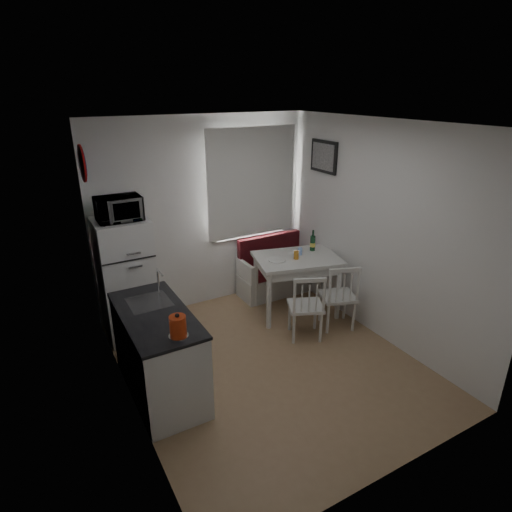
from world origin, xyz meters
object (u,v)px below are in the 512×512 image
(chair_left, at_px, (310,300))
(wine_bottle, at_px, (313,240))
(bench, at_px, (278,274))
(kettle, at_px, (178,326))
(fridge, at_px, (126,279))
(chair_right, at_px, (343,290))
(microwave, at_px, (119,209))
(kitchen_counter, at_px, (159,352))
(dining_table, at_px, (297,263))

(chair_left, relative_size, wine_bottle, 1.83)
(bench, distance_m, kettle, 2.99)
(fridge, bearing_deg, kettle, -89.03)
(chair_right, relative_size, microwave, 1.07)
(kitchen_counter, height_order, chair_left, kitchen_counter)
(chair_left, bearing_deg, kitchen_counter, -154.79)
(kitchen_counter, relative_size, kettle, 5.72)
(kitchen_counter, bearing_deg, dining_table, 17.97)
(chair_right, xyz_separation_m, kettle, (-2.33, -0.56, 0.47))
(kitchen_counter, bearing_deg, chair_left, 0.94)
(microwave, distance_m, kettle, 1.84)
(wine_bottle, bearing_deg, dining_table, -162.73)
(chair_left, xyz_separation_m, chair_right, (0.50, -0.00, 0.01))
(kitchen_counter, xyz_separation_m, dining_table, (2.13, 0.69, 0.27))
(dining_table, relative_size, wine_bottle, 4.26)
(kitchen_counter, xyz_separation_m, microwave, (0.02, 1.19, 1.18))
(bench, height_order, wine_bottle, wine_bottle)
(dining_table, bearing_deg, kitchen_counter, -147.77)
(chair_left, xyz_separation_m, wine_bottle, (0.57, 0.76, 0.42))
(chair_right, bearing_deg, fridge, 172.49)
(wine_bottle, bearing_deg, microwave, 170.56)
(chair_left, relative_size, kettle, 2.31)
(kettle, bearing_deg, bench, 40.56)
(kettle, bearing_deg, chair_left, 17.22)
(wine_bottle, bearing_deg, chair_right, -95.38)
(kitchen_counter, bearing_deg, chair_right, 0.69)
(kitchen_counter, relative_size, microwave, 2.67)
(chair_left, bearing_deg, microwave, 172.22)
(chair_left, bearing_deg, bench, 98.32)
(bench, xyz_separation_m, kettle, (-2.21, -1.89, 0.73))
(dining_table, bearing_deg, microwave, -179.18)
(chair_right, height_order, microwave, microwave)
(fridge, distance_m, kettle, 1.80)
(kitchen_counter, xyz_separation_m, chair_right, (2.38, 0.03, 0.09))
(bench, height_order, chair_right, chair_right)
(fridge, bearing_deg, chair_left, -33.14)
(microwave, bearing_deg, fridge, 90.00)
(chair_left, bearing_deg, wine_bottle, 77.29)
(bench, bearing_deg, microwave, -175.95)
(chair_left, distance_m, wine_bottle, 1.04)
(chair_left, xyz_separation_m, fridge, (-1.86, 1.21, 0.21))
(kitchen_counter, distance_m, kettle, 0.78)
(fridge, xyz_separation_m, kettle, (0.03, -1.78, 0.27))
(dining_table, xyz_separation_m, microwave, (-2.11, 0.50, 0.91))
(chair_left, distance_m, fridge, 2.23)
(dining_table, distance_m, wine_bottle, 0.41)
(kitchen_counter, relative_size, chair_right, 2.50)
(dining_table, distance_m, chair_left, 0.73)
(chair_right, xyz_separation_m, fridge, (-2.36, 1.22, 0.20))
(fridge, bearing_deg, wine_bottle, -10.58)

